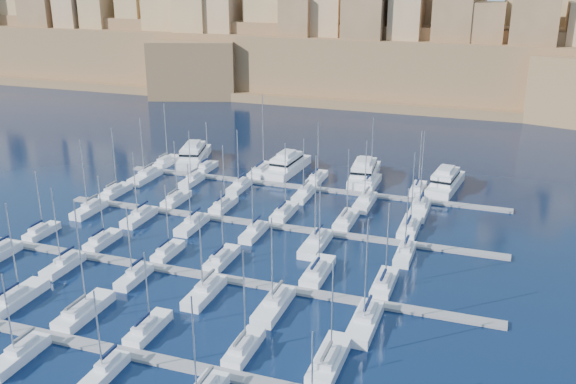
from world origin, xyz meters
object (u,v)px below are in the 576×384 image
at_px(sailboat_2, 84,311).
at_px(motor_yacht_a, 194,155).
at_px(sailboat_4, 244,348).
at_px(motor_yacht_b, 287,165).
at_px(motor_yacht_c, 364,172).
at_px(motor_yacht_d, 445,182).

relative_size(sailboat_2, motor_yacht_a, 0.92).
height_order(sailboat_2, sailboat_4, sailboat_2).
height_order(sailboat_4, motor_yacht_b, sailboat_4).
distance_m(sailboat_4, motor_yacht_b, 73.08).
relative_size(motor_yacht_a, motor_yacht_b, 1.06).
xyz_separation_m(sailboat_2, motor_yacht_c, (22.87, 69.82, 0.95)).
height_order(motor_yacht_b, motor_yacht_d, same).
height_order(motor_yacht_b, motor_yacht_c, same).
distance_m(sailboat_4, motor_yacht_c, 70.79).
height_order(sailboat_2, motor_yacht_b, sailboat_2).
bearing_deg(sailboat_2, motor_yacht_d, 59.67).
bearing_deg(motor_yacht_c, motor_yacht_b, -179.22).
distance_m(sailboat_2, motor_yacht_a, 72.45).
bearing_deg(sailboat_4, motor_yacht_a, 121.39).
bearing_deg(motor_yacht_a, motor_yacht_c, -0.06).
xyz_separation_m(motor_yacht_a, motor_yacht_d, (59.73, -0.57, 0.00)).
distance_m(sailboat_2, motor_yacht_b, 69.76).
bearing_deg(sailboat_4, motor_yacht_c, 90.93).
bearing_deg(motor_yacht_c, sailboat_4, -89.07).
distance_m(sailboat_4, motor_yacht_d, 72.17).
height_order(motor_yacht_c, motor_yacht_d, same).
bearing_deg(motor_yacht_b, sailboat_4, -74.85).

